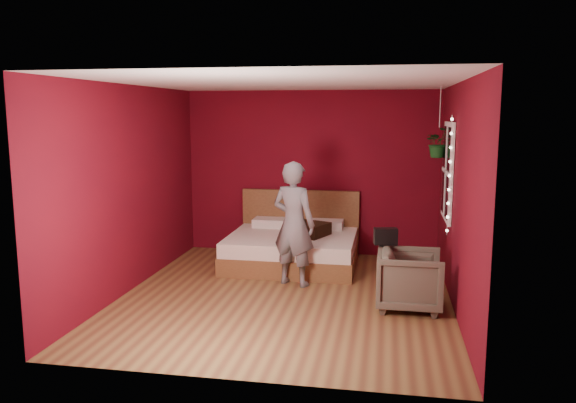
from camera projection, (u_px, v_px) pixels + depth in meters
name	position (u px, v px, depth m)	size (l,w,h in m)	color
floor	(286.00, 296.00, 6.95)	(4.50, 4.50, 0.00)	brown
room_walls	(285.00, 161.00, 6.69)	(4.04, 4.54, 2.62)	#620A16
window	(447.00, 171.00, 7.25)	(0.05, 0.97, 1.27)	white
fairy_lights	(449.00, 176.00, 6.75)	(0.04, 0.04, 1.45)	silver
bed	(293.00, 247.00, 8.39)	(1.87, 1.59, 1.03)	brown
person	(294.00, 224.00, 7.31)	(0.60, 0.39, 1.64)	slate
armchair	(410.00, 280.00, 6.48)	(0.73, 0.75, 0.68)	#666250
handbag	(386.00, 236.00, 6.75)	(0.28, 0.14, 0.20)	black
throw_pillow	(308.00, 229.00, 8.23)	(0.51, 0.51, 0.18)	#332111
hanging_plant	(439.00, 143.00, 7.61)	(0.43, 0.39, 0.96)	silver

